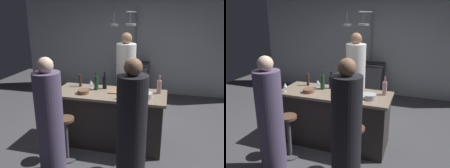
{
  "view_description": "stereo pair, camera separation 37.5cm",
  "coord_description": "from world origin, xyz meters",
  "views": [
    {
      "loc": [
        0.88,
        -3.37,
        2.12
      ],
      "look_at": [
        0.0,
        0.15,
        1.0
      ],
      "focal_mm": 36.75,
      "sensor_mm": 36.0,
      "label": 1
    },
    {
      "loc": [
        1.24,
        -3.26,
        2.12
      ],
      "look_at": [
        0.0,
        0.15,
        1.0
      ],
      "focal_mm": 36.75,
      "sensor_mm": 36.0,
      "label": 2
    }
  ],
  "objects": [
    {
      "name": "pepper_mill",
      "position": [
        -0.58,
        0.2,
        1.01
      ],
      "size": [
        0.05,
        0.05,
        0.21
      ],
      "primitive_type": "cylinder",
      "color": "#382319",
      "rests_on": "kitchen_island"
    },
    {
      "name": "cutting_board",
      "position": [
        0.14,
        0.05,
        0.91
      ],
      "size": [
        0.32,
        0.22,
        0.02
      ],
      "primitive_type": "cube",
      "color": "#997047",
      "rests_on": "kitchen_island"
    },
    {
      "name": "kitchen_island",
      "position": [
        0.0,
        0.0,
        0.45
      ],
      "size": [
        1.8,
        0.72,
        0.9
      ],
      "color": "#332D2B",
      "rests_on": "ground_plane"
    },
    {
      "name": "guest_left",
      "position": [
        -0.53,
        -0.99,
        0.76
      ],
      "size": [
        0.34,
        0.34,
        1.63
      ],
      "color": "#594C6B",
      "rests_on": "ground_plane"
    },
    {
      "name": "wine_glass_near_left_guest",
      "position": [
        -0.36,
        0.13,
        1.01
      ],
      "size": [
        0.07,
        0.07,
        0.15
      ],
      "color": "silver",
      "rests_on": "kitchen_island"
    },
    {
      "name": "bar_stool_right",
      "position": [
        0.52,
        -0.62,
        0.38
      ],
      "size": [
        0.28,
        0.28,
        0.68
      ],
      "color": "#4C4C51",
      "rests_on": "ground_plane"
    },
    {
      "name": "mixing_bowl_steel",
      "position": [
        0.59,
        -0.1,
        0.94
      ],
      "size": [
        0.21,
        0.21,
        0.08
      ],
      "primitive_type": "cylinder",
      "color": "#B7B7BC",
      "rests_on": "kitchen_island"
    },
    {
      "name": "ground_plane",
      "position": [
        0.0,
        0.0,
        0.0
      ],
      "size": [
        9.0,
        9.0,
        0.0
      ],
      "primitive_type": "plane",
      "color": "#4C4C51"
    },
    {
      "name": "wine_glass_near_right_guest",
      "position": [
        0.52,
        -0.24,
        1.01
      ],
      "size": [
        0.07,
        0.07,
        0.15
      ],
      "color": "silver",
      "rests_on": "kitchen_island"
    },
    {
      "name": "wine_bottle_dark",
      "position": [
        -0.14,
        0.18,
        1.01
      ],
      "size": [
        0.07,
        0.07,
        0.29
      ],
      "color": "black",
      "rests_on": "kitchen_island"
    },
    {
      "name": "guest_right",
      "position": [
        0.52,
        -1.0,
        0.78
      ],
      "size": [
        0.35,
        0.35,
        1.67
      ],
      "color": "black",
      "rests_on": "ground_plane"
    },
    {
      "name": "wine_bottle_green",
      "position": [
        -0.26,
        0.09,
        1.02
      ],
      "size": [
        0.07,
        0.07,
        0.32
      ],
      "color": "#193D23",
      "rests_on": "kitchen_island"
    },
    {
      "name": "mixing_bowl_wooden",
      "position": [
        -0.4,
        -0.14,
        0.93
      ],
      "size": [
        0.18,
        0.18,
        0.06
      ],
      "primitive_type": "cylinder",
      "color": "brown",
      "rests_on": "kitchen_island"
    },
    {
      "name": "bar_stool_left",
      "position": [
        -0.51,
        -0.62,
        0.38
      ],
      "size": [
        0.28,
        0.28,
        0.68
      ],
      "color": "#4C4C51",
      "rests_on": "ground_plane"
    },
    {
      "name": "wine_glass_by_chef",
      "position": [
        -0.77,
        -0.23,
        1.01
      ],
      "size": [
        0.07,
        0.07,
        0.15
      ],
      "color": "silver",
      "rests_on": "kitchen_island"
    },
    {
      "name": "back_wall",
      "position": [
        0.0,
        2.85,
        1.3
      ],
      "size": [
        6.4,
        0.16,
        2.6
      ],
      "primitive_type": "cube",
      "color": "#B2B7BC",
      "rests_on": "ground_plane"
    },
    {
      "name": "wine_bottle_white",
      "position": [
        0.35,
        -0.18,
        1.02
      ],
      "size": [
        0.07,
        0.07,
        0.31
      ],
      "color": "gray",
      "rests_on": "kitchen_island"
    },
    {
      "name": "wine_bottle_rose",
      "position": [
        0.77,
        0.16,
        1.01
      ],
      "size": [
        0.07,
        0.07,
        0.29
      ],
      "color": "#B78C8E",
      "rests_on": "kitchen_island"
    },
    {
      "name": "overhead_pot_rack",
      "position": [
        -0.05,
        2.12,
        1.6
      ],
      "size": [
        0.57,
        1.34,
        2.17
      ],
      "color": "gray",
      "rests_on": "ground_plane"
    },
    {
      "name": "chef",
      "position": [
        0.1,
        0.86,
        0.83
      ],
      "size": [
        0.38,
        0.38,
        1.79
      ],
      "color": "white",
      "rests_on": "ground_plane"
    },
    {
      "name": "stove_range",
      "position": [
        0.0,
        2.45,
        0.45
      ],
      "size": [
        0.8,
        0.64,
        0.89
      ],
      "color": "#47474C",
      "rests_on": "ground_plane"
    }
  ]
}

